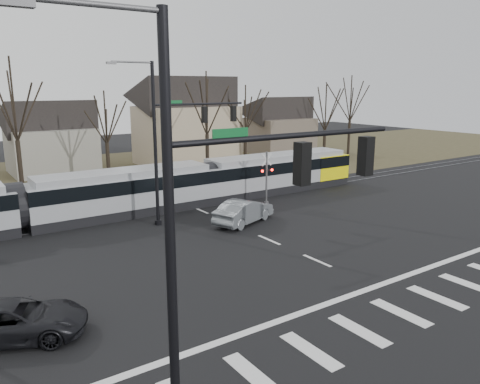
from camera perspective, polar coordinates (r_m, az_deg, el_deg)
ground at (r=23.22m, az=12.82°, el=-9.64°), size 140.00×140.00×0.00m
grass_verge at (r=49.84m, az=-15.11°, el=2.27°), size 140.00×28.00×0.01m
crosswalk at (r=20.98m, az=21.01°, el=-12.71°), size 27.00×2.60×0.01m
stop_line at (r=22.15m, az=16.28°, el=-10.97°), size 28.00×0.35×0.01m
lane_dashes at (r=35.44m, az=-6.40°, el=-1.55°), size 0.18×30.00×0.01m
rail_pair at (r=35.26m, az=-6.25°, el=-1.57°), size 90.00×1.52×0.06m
tram at (r=33.08m, az=-14.11°, el=0.14°), size 41.41×3.07×3.14m
sedan at (r=30.40m, az=0.47°, el=-2.36°), size 4.84×5.89×1.58m
suv at (r=18.80m, az=-25.85°, el=-13.92°), size 5.98×6.67×1.38m
signal_pole_near_left at (r=10.53m, az=-0.70°, el=-3.99°), size 9.28×0.44×10.20m
signal_pole_far at (r=30.28m, az=-7.58°, el=6.93°), size 9.28×0.44×10.20m
rail_crossing_signal at (r=35.02m, az=3.25°, el=1.50°), size 1.08×0.36×4.00m
tree_row at (r=44.37m, az=-10.41°, el=7.76°), size 59.20×7.20×10.00m
house_b at (r=51.80m, az=-22.11°, el=6.59°), size 8.64×7.56×7.65m
house_c at (r=53.69m, az=-6.62°, el=8.98°), size 10.80×8.64×10.10m
house_d at (r=63.73m, az=4.68°, el=8.47°), size 8.64×7.56×7.65m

